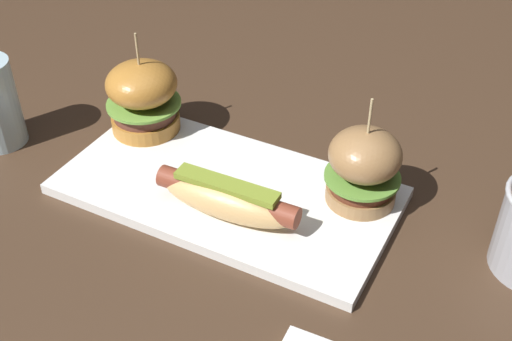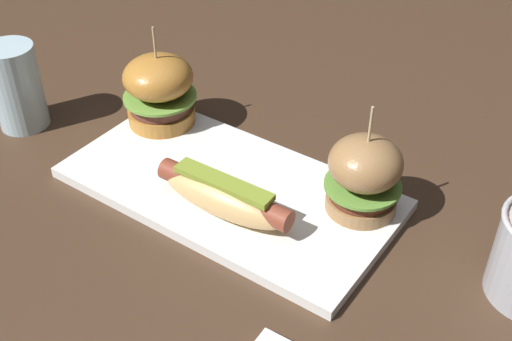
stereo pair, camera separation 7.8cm
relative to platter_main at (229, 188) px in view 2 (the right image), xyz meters
The scene contains 6 objects.
ground_plane 0.01m from the platter_main, ahead, with size 3.00×3.00×0.00m, color #422D1E.
platter_main is the anchor object (origin of this frame).
hot_dog 0.06m from the platter_main, 58.71° to the right, with size 0.18×0.06×0.05m.
slider_left 0.19m from the platter_main, 159.63° to the left, with size 0.10×0.10×0.15m.
slider_right 0.18m from the platter_main, 19.29° to the left, with size 0.09×0.09×0.14m.
water_glass 0.35m from the platter_main, behind, with size 0.07×0.07×0.12m, color silver.
Camera 2 is at (0.40, -0.51, 0.53)m, focal length 45.81 mm.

